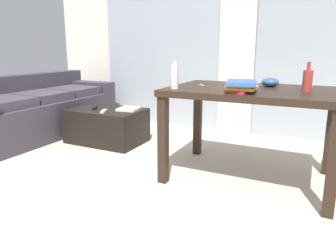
% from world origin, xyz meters
% --- Properties ---
extents(ground_plane, '(7.66, 7.66, 0.00)m').
position_xyz_m(ground_plane, '(0.00, 1.20, 0.00)').
color(ground_plane, beige).
extents(wall_back, '(5.69, 0.10, 2.59)m').
position_xyz_m(wall_back, '(0.00, 3.19, 1.30)').
color(wall_back, silver).
rests_on(wall_back, ground).
extents(curtains, '(3.89, 0.03, 2.34)m').
position_xyz_m(curtains, '(0.00, 3.11, 1.17)').
color(curtains, '#99A3AD').
rests_on(curtains, ground).
extents(couch, '(0.85, 2.03, 0.74)m').
position_xyz_m(couch, '(-2.17, 1.88, 0.30)').
color(couch, '#38333D').
rests_on(couch, ground).
extents(coffee_table, '(0.84, 0.54, 0.39)m').
position_xyz_m(coffee_table, '(-1.20, 1.99, 0.19)').
color(coffee_table, black).
rests_on(coffee_table, ground).
extents(craft_table, '(1.29, 0.87, 0.75)m').
position_xyz_m(craft_table, '(0.48, 1.68, 0.65)').
color(craft_table, black).
rests_on(craft_table, ground).
extents(bottle_near, '(0.07, 0.07, 0.21)m').
position_xyz_m(bottle_near, '(0.88, 1.67, 0.84)').
color(bottle_near, '#99332D').
rests_on(bottle_near, craft_table).
extents(bottle_far, '(0.06, 0.06, 0.21)m').
position_xyz_m(bottle_far, '(-0.06, 1.38, 0.85)').
color(bottle_far, beige).
rests_on(bottle_far, craft_table).
extents(bowl, '(0.14, 0.14, 0.07)m').
position_xyz_m(bowl, '(0.59, 1.85, 0.79)').
color(bowl, '#2D4C7A').
rests_on(bowl, craft_table).
extents(book_stack, '(0.26, 0.33, 0.08)m').
position_xyz_m(book_stack, '(0.46, 1.43, 0.80)').
color(book_stack, red).
rests_on(book_stack, craft_table).
extents(tv_remote_on_table, '(0.07, 0.17, 0.02)m').
position_xyz_m(tv_remote_on_table, '(0.89, 1.96, 0.76)').
color(tv_remote_on_table, '#B7B7B2').
rests_on(tv_remote_on_table, craft_table).
extents(scissors, '(0.09, 0.11, 0.00)m').
position_xyz_m(scissors, '(0.07, 1.68, 0.76)').
color(scissors, '#9EA0A5').
rests_on(scissors, craft_table).
extents(tv_remote_primary, '(0.12, 0.15, 0.03)m').
position_xyz_m(tv_remote_primary, '(-1.33, 1.96, 0.40)').
color(tv_remote_primary, black).
rests_on(tv_remote_primary, coffee_table).
extents(tv_remote_secondary, '(0.11, 0.17, 0.02)m').
position_xyz_m(tv_remote_secondary, '(-1.12, 1.85, 0.40)').
color(tv_remote_secondary, '#B7B7B2').
rests_on(tv_remote_secondary, coffee_table).
extents(magazine, '(0.24, 0.25, 0.03)m').
position_xyz_m(magazine, '(-0.93, 2.06, 0.40)').
color(magazine, silver).
rests_on(magazine, coffee_table).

